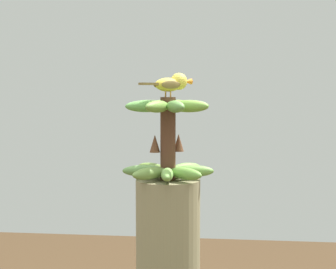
# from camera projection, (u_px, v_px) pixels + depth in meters

# --- Properties ---
(banana_bunch) EXTENTS (0.31, 0.31, 0.28)m
(banana_bunch) POSITION_uv_depth(u_px,v_px,m) (168.00, 139.00, 1.88)
(banana_bunch) COLOR #4C2D1E
(banana_bunch) RESTS_ON banana_tree
(perched_bird) EXTENTS (0.17, 0.16, 0.08)m
(perched_bird) POSITION_uv_depth(u_px,v_px,m) (172.00, 83.00, 1.88)
(perched_bird) COLOR #C68933
(perched_bird) RESTS_ON banana_bunch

